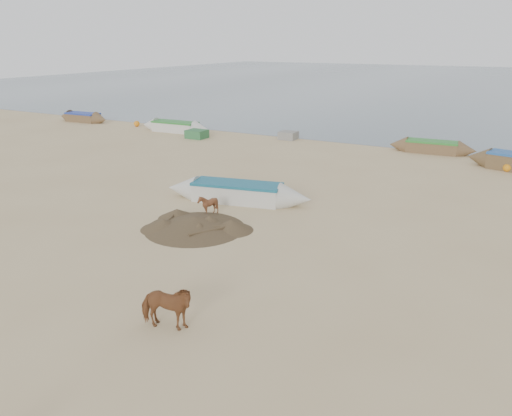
% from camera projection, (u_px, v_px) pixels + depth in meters
% --- Properties ---
extents(ground, '(140.00, 140.00, 0.00)m').
position_uv_depth(ground, '(193.00, 275.00, 15.26)').
color(ground, tan).
rests_on(ground, ground).
extents(sea, '(160.00, 160.00, 0.00)m').
position_uv_depth(sea, '(481.00, 83.00, 83.33)').
color(sea, slate).
rests_on(sea, ground).
extents(cow_adult, '(1.58, 1.04, 1.22)m').
position_uv_depth(cow_adult, '(166.00, 307.00, 12.24)').
color(cow_adult, brown).
rests_on(cow_adult, ground).
extents(calf_front, '(1.08, 1.04, 0.90)m').
position_uv_depth(calf_front, '(208.00, 205.00, 20.37)').
color(calf_front, brown).
rests_on(calf_front, ground).
extents(near_canoe, '(6.81, 2.66, 0.87)m').
position_uv_depth(near_canoe, '(237.00, 192.00, 22.12)').
color(near_canoe, beige).
rests_on(near_canoe, ground).
extents(debris_pile, '(4.57, 4.57, 0.48)m').
position_uv_depth(debris_pile, '(195.00, 223.00, 19.00)').
color(debris_pile, brown).
rests_on(debris_pile, ground).
extents(waterline_canoes, '(59.78, 4.65, 0.96)m').
position_uv_depth(waterline_canoes, '(429.00, 149.00, 30.83)').
color(waterline_canoes, brown).
rests_on(waterline_canoes, ground).
extents(beach_clutter, '(45.15, 3.99, 0.64)m').
position_uv_depth(beach_clutter, '(448.00, 156.00, 29.61)').
color(beach_clutter, '#306A3C').
rests_on(beach_clutter, ground).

